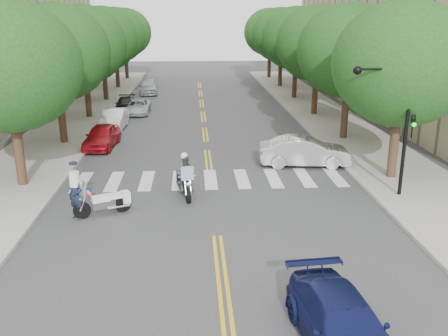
{
  "coord_description": "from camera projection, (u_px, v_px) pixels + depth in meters",
  "views": [
    {
      "loc": [
        -0.8,
        -16.59,
        7.76
      ],
      "look_at": [
        0.51,
        4.17,
        1.3
      ],
      "focal_mm": 40.0,
      "sensor_mm": 36.0,
      "label": 1
    }
  ],
  "objects": [
    {
      "name": "traffic_signal_pole",
      "position": [
        397.0,
        114.0,
        20.85
      ],
      "size": [
        2.82,
        0.42,
        6.0
      ],
      "color": "black",
      "rests_on": "ground"
    },
    {
      "name": "tree_r_3",
      "position": [
        296.0,
        39.0,
        45.63
      ],
      "size": [
        6.4,
        6.4,
        8.45
      ],
      "color": "#382316",
      "rests_on": "ground"
    },
    {
      "name": "tree_r_0",
      "position": [
        402.0,
        64.0,
        22.76
      ],
      "size": [
        6.4,
        6.4,
        8.45
      ],
      "color": "#382316",
      "rests_on": "ground"
    },
    {
      "name": "tree_l_2",
      "position": [
        84.0,
        44.0,
        36.95
      ],
      "size": [
        6.4,
        6.4,
        8.45
      ],
      "color": "#382316",
      "rests_on": "ground"
    },
    {
      "name": "tree_l_5",
      "position": [
        125.0,
        33.0,
        59.82
      ],
      "size": [
        6.4,
        6.4,
        8.45
      ],
      "color": "#382316",
      "rests_on": "ground"
    },
    {
      "name": "tree_r_4",
      "position": [
        281.0,
        35.0,
        53.26
      ],
      "size": [
        6.4,
        6.4,
        8.45
      ],
      "color": "#382316",
      "rests_on": "ground"
    },
    {
      "name": "tree_l_4",
      "position": [
        115.0,
        35.0,
        52.2
      ],
      "size": [
        6.4,
        6.4,
        8.45
      ],
      "color": "#382316",
      "rests_on": "ground"
    },
    {
      "name": "motorcycle_parked",
      "position": [
        107.0,
        202.0,
        20.01
      ],
      "size": [
        2.21,
        1.19,
        1.5
      ],
      "rotation": [
        0.0,
        0.0,
        1.98
      ],
      "color": "black",
      "rests_on": "ground"
    },
    {
      "name": "tree_l_0",
      "position": [
        8.0,
        66.0,
        21.7
      ],
      "size": [
        6.4,
        6.4,
        8.45
      ],
      "color": "#382316",
      "rests_on": "ground"
    },
    {
      "name": "parked_car_d",
      "position": [
        126.0,
        105.0,
        40.95
      ],
      "size": [
        1.81,
        4.1,
        1.17
      ],
      "primitive_type": "imported",
      "rotation": [
        0.0,
        0.0,
        0.04
      ],
      "color": "black",
      "rests_on": "ground"
    },
    {
      "name": "parked_car_b",
      "position": [
        114.0,
        119.0,
        34.72
      ],
      "size": [
        1.64,
        4.32,
        1.41
      ],
      "primitive_type": "imported",
      "rotation": [
        0.0,
        0.0,
        -0.03
      ],
      "color": "silver",
      "rests_on": "ground"
    },
    {
      "name": "parked_car_c",
      "position": [
        138.0,
        107.0,
        40.08
      ],
      "size": [
        1.91,
        4.03,
        1.11
      ],
      "primitive_type": "imported",
      "rotation": [
        0.0,
        0.0,
        -0.02
      ],
      "color": "#B7B9BF",
      "rests_on": "ground"
    },
    {
      "name": "motorcycle_police",
      "position": [
        185.0,
        176.0,
        21.98
      ],
      "size": [
        0.91,
        2.44,
        2.0
      ],
      "rotation": [
        0.0,
        0.0,
        3.3
      ],
      "color": "black",
      "rests_on": "ground"
    },
    {
      "name": "sedan_blue",
      "position": [
        343.0,
        326.0,
        11.84
      ],
      "size": [
        2.31,
        4.74,
        1.33
      ],
      "primitive_type": "imported",
      "rotation": [
        0.0,
        0.0,
        0.1
      ],
      "color": "#111748",
      "rests_on": "ground"
    },
    {
      "name": "tree_r_5",
      "position": [
        270.0,
        32.0,
        60.88
      ],
      "size": [
        6.4,
        6.4,
        8.45
      ],
      "color": "#382316",
      "rests_on": "ground"
    },
    {
      "name": "parked_car_e",
      "position": [
        149.0,
        86.0,
        50.03
      ],
      "size": [
        2.1,
        4.5,
        1.49
      ],
      "primitive_type": "imported",
      "rotation": [
        0.0,
        0.0,
        0.08
      ],
      "color": "#A2A2A7",
      "rests_on": "ground"
    },
    {
      "name": "tree_r_1",
      "position": [
        349.0,
        51.0,
        30.38
      ],
      "size": [
        6.4,
        6.4,
        8.45
      ],
      "color": "#382316",
      "rests_on": "ground"
    },
    {
      "name": "sidewalk_right",
      "position": [
        322.0,
        114.0,
        39.68
      ],
      "size": [
        5.0,
        60.0,
        0.15
      ],
      "primitive_type": "cube",
      "color": "#9E9991",
      "rests_on": "ground"
    },
    {
      "name": "tree_l_1",
      "position": [
        56.0,
        53.0,
        29.32
      ],
      "size": [
        6.4,
        6.4,
        8.45
      ],
      "color": "#382316",
      "rests_on": "ground"
    },
    {
      "name": "sidewalk_left",
      "position": [
        80.0,
        117.0,
        38.53
      ],
      "size": [
        5.0,
        60.0,
        0.15
      ],
      "primitive_type": "cube",
      "color": "#9E9991",
      "rests_on": "ground"
    },
    {
      "name": "parked_car_a",
      "position": [
        102.0,
        136.0,
        29.96
      ],
      "size": [
        1.97,
        4.23,
        1.4
      ],
      "primitive_type": "imported",
      "rotation": [
        0.0,
        0.0,
        -0.08
      ],
      "color": "#A6111A",
      "rests_on": "ground"
    },
    {
      "name": "tree_l_3",
      "position": [
        102.0,
        39.0,
        44.57
      ],
      "size": [
        6.4,
        6.4,
        8.45
      ],
      "color": "#382316",
      "rests_on": "ground"
    },
    {
      "name": "ground",
      "position": [
        217.0,
        236.0,
        18.16
      ],
      "size": [
        140.0,
        140.0,
        0.0
      ],
      "primitive_type": "plane",
      "color": "#38383A",
      "rests_on": "ground"
    },
    {
      "name": "convertible",
      "position": [
        305.0,
        152.0,
        26.33
      ],
      "size": [
        4.87,
        2.07,
        1.56
      ],
      "primitive_type": "imported",
      "rotation": [
        0.0,
        0.0,
        1.48
      ],
      "color": "silver",
      "rests_on": "ground"
    },
    {
      "name": "tree_r_2",
      "position": [
        318.0,
        44.0,
        38.01
      ],
      "size": [
        6.4,
        6.4,
        8.45
      ],
      "color": "#382316",
      "rests_on": "ground"
    },
    {
      "name": "officer_standing",
      "position": [
        76.0,
        196.0,
        19.46
      ],
      "size": [
        0.81,
        0.77,
        1.87
      ],
      "primitive_type": "imported",
      "rotation": [
        0.0,
        0.0,
        -0.65
      ],
      "color": "black",
      "rests_on": "ground"
    }
  ]
}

